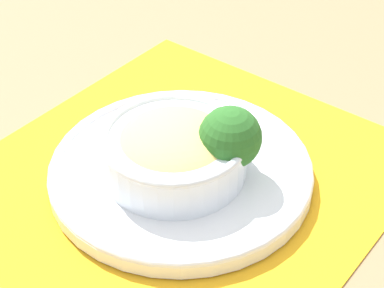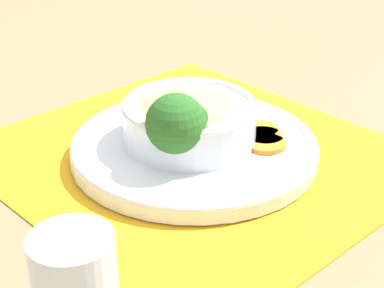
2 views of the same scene
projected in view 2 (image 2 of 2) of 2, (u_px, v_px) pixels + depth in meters
name	position (u px, v px, depth m)	size (l,w,h in m)	color
ground_plane	(194.00, 158.00, 0.77)	(4.00, 4.00, 0.00)	#8C704C
placemat	(194.00, 157.00, 0.77)	(0.47, 0.50, 0.00)	orange
plate	(194.00, 147.00, 0.76)	(0.29, 0.29, 0.02)	silver
bowl	(188.00, 118.00, 0.75)	(0.16, 0.16, 0.06)	silver
broccoli_floret	(176.00, 125.00, 0.69)	(0.07, 0.07, 0.08)	#759E51
carrot_slice_near	(266.00, 144.00, 0.75)	(0.05, 0.05, 0.01)	orange
carrot_slice_middle	(264.00, 137.00, 0.77)	(0.05, 0.05, 0.01)	orange
carrot_slice_far	(259.00, 130.00, 0.78)	(0.05, 0.05, 0.01)	orange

